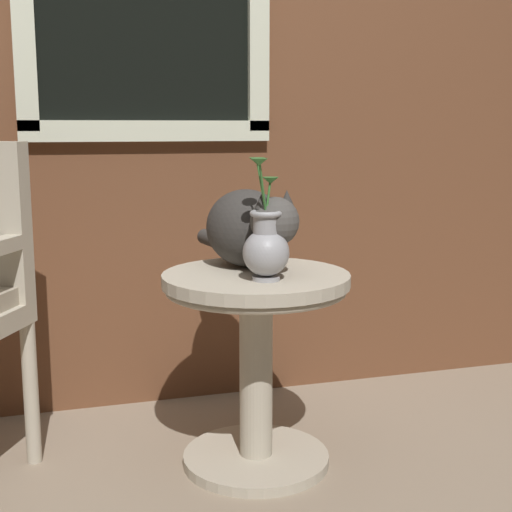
{
  "coord_description": "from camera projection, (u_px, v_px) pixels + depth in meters",
  "views": [
    {
      "loc": [
        -0.46,
        -1.74,
        0.99
      ],
      "look_at": [
        0.11,
        0.2,
        0.62
      ],
      "focal_mm": 51.14,
      "sensor_mm": 36.0,
      "label": 1
    }
  ],
  "objects": [
    {
      "name": "ground_plane",
      "position": [
        237.0,
        500.0,
        1.95
      ],
      "size": [
        6.0,
        6.0,
        0.0
      ],
      "primitive_type": "plane",
      "color": "gray"
    },
    {
      "name": "back_wall",
      "position": [
        173.0,
        29.0,
        2.47
      ],
      "size": [
        4.0,
        0.07,
        2.6
      ],
      "color": "brown",
      "rests_on": "ground_plane"
    },
    {
      "name": "wicker_side_table",
      "position": [
        256.0,
        337.0,
        2.09
      ],
      "size": [
        0.53,
        0.53,
        0.57
      ],
      "color": "#B2A893",
      "rests_on": "ground_plane"
    },
    {
      "name": "pewter_vase_with_ivy",
      "position": [
        266.0,
        245.0,
        1.95
      ],
      "size": [
        0.13,
        0.13,
        0.33
      ],
      "color": "#99999E",
      "rests_on": "wicker_side_table"
    },
    {
      "name": "cat",
      "position": [
        249.0,
        227.0,
        2.13
      ],
      "size": [
        0.27,
        0.57,
        0.24
      ],
      "color": "#33302D",
      "rests_on": "wicker_side_table"
    }
  ]
}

